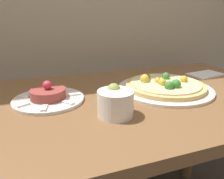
# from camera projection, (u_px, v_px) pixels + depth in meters

# --- Properties ---
(dining_table) EXTENTS (1.34, 0.70, 0.75)m
(dining_table) POSITION_uv_depth(u_px,v_px,m) (119.00, 124.00, 0.79)
(dining_table) COLOR brown
(dining_table) RESTS_ON ground_plane
(pizza_plate) EXTENTS (0.35, 0.35, 0.06)m
(pizza_plate) POSITION_uv_depth(u_px,v_px,m) (165.00, 86.00, 0.82)
(pizza_plate) COLOR silver
(pizza_plate) RESTS_ON dining_table
(tartare_plate) EXTENTS (0.23, 0.23, 0.07)m
(tartare_plate) POSITION_uv_depth(u_px,v_px,m) (48.00, 97.00, 0.72)
(tartare_plate) COLOR silver
(tartare_plate) RESTS_ON dining_table
(small_bowl) EXTENTS (0.10, 0.10, 0.09)m
(small_bowl) POSITION_uv_depth(u_px,v_px,m) (115.00, 101.00, 0.61)
(small_bowl) COLOR white
(small_bowl) RESTS_ON dining_table
(napkin) EXTENTS (0.17, 0.12, 0.01)m
(napkin) POSITION_uv_depth(u_px,v_px,m) (205.00, 75.00, 1.02)
(napkin) COLOR white
(napkin) RESTS_ON dining_table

